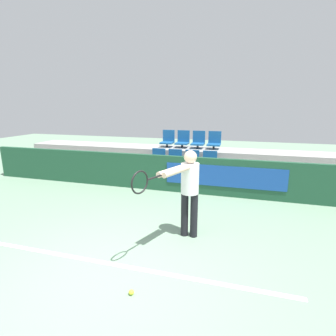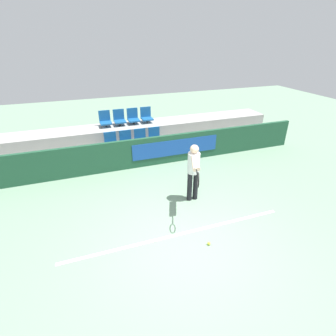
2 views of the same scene
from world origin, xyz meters
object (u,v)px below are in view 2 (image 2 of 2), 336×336
object	(u,v)px
stadium_chair_0	(111,142)
stadium_chair_1	(126,140)
stadium_chair_3	(155,137)
stadium_chair_5	(119,119)
stadium_chair_7	(146,116)
tennis_player	(194,169)
stadium_chair_4	(105,120)
tennis_ball	(209,244)
stadium_chair_2	(141,139)
stadium_chair_6	(133,117)

from	to	relation	value
stadium_chair_0	stadium_chair_1	size ratio (longest dim) A/B	1.00
stadium_chair_0	stadium_chair_3	size ratio (longest dim) A/B	1.00
stadium_chair_5	stadium_chair_7	size ratio (longest dim) A/B	1.00
stadium_chair_7	tennis_player	bearing A→B (deg)	-89.48
stadium_chair_4	tennis_ball	size ratio (longest dim) A/B	8.39
stadium_chair_0	stadium_chair_4	world-z (taller)	stadium_chair_4
stadium_chair_4	stadium_chair_7	distance (m)	1.55
stadium_chair_2	tennis_player	world-z (taller)	tennis_player
stadium_chair_0	stadium_chair_5	world-z (taller)	stadium_chair_5
stadium_chair_2	tennis_player	bearing A→B (deg)	-80.07
stadium_chair_7	tennis_ball	bearing A→B (deg)	-92.99
stadium_chair_3	stadium_chair_6	size ratio (longest dim) A/B	1.00
stadium_chair_5	stadium_chair_6	distance (m)	0.52
stadium_chair_0	tennis_ball	world-z (taller)	stadium_chair_0
stadium_chair_1	tennis_ball	size ratio (longest dim) A/B	8.39
stadium_chair_5	stadium_chair_7	bearing A→B (deg)	0.00
tennis_player	tennis_ball	bearing A→B (deg)	-81.14
stadium_chair_3	stadium_chair_0	bearing A→B (deg)	180.00
stadium_chair_4	stadium_chair_6	distance (m)	1.03
stadium_chair_0	stadium_chair_7	world-z (taller)	stadium_chair_7
stadium_chair_3	tennis_player	world-z (taller)	tennis_player
stadium_chair_0	stadium_chair_7	distance (m)	1.94
stadium_chair_7	tennis_ball	xyz separation A→B (m)	(-0.31, -5.86, -1.12)
stadium_chair_3	stadium_chair_4	xyz separation A→B (m)	(-1.55, 1.08, 0.46)
stadium_chair_4	stadium_chair_5	bearing A→B (deg)	0.00
tennis_ball	tennis_player	bearing A→B (deg)	77.90
stadium_chair_2	stadium_chair_7	xyz separation A→B (m)	(0.52, 1.08, 0.46)
stadium_chair_6	stadium_chair_7	size ratio (longest dim) A/B	1.00
stadium_chair_7	tennis_player	world-z (taller)	tennis_player
tennis_ball	stadium_chair_6	bearing A→B (deg)	92.05
stadium_chair_5	stadium_chair_3	bearing A→B (deg)	-46.23
stadium_chair_2	stadium_chair_6	xyz separation A→B (m)	(0.00, 1.08, 0.46)
stadium_chair_7	stadium_chair_2	bearing A→B (deg)	-115.59
stadium_chair_7	tennis_player	distance (m)	4.26
stadium_chair_2	stadium_chair_4	size ratio (longest dim) A/B	1.00
stadium_chair_6	tennis_ball	distance (m)	5.97
stadium_chair_2	stadium_chair_6	bearing A→B (deg)	90.00
stadium_chair_6	stadium_chair_0	bearing A→B (deg)	-133.77
stadium_chair_4	stadium_chair_5	distance (m)	0.52
stadium_chair_0	stadium_chair_1	xyz separation A→B (m)	(0.52, 0.00, 0.00)
stadium_chair_3	stadium_chair_5	xyz separation A→B (m)	(-1.03, 1.08, 0.46)
stadium_chair_6	stadium_chair_7	xyz separation A→B (m)	(0.52, 0.00, 0.00)
tennis_player	stadium_chair_3	bearing A→B (deg)	111.65
stadium_chair_3	stadium_chair_7	xyz separation A→B (m)	(0.00, 1.08, 0.46)
stadium_chair_3	tennis_ball	bearing A→B (deg)	-93.67
stadium_chair_3	stadium_chair_7	world-z (taller)	stadium_chair_7
stadium_chair_3	stadium_chair_4	distance (m)	1.94
stadium_chair_4	stadium_chair_2	bearing A→B (deg)	-46.23
stadium_chair_0	stadium_chair_4	size ratio (longest dim) A/B	1.00
stadium_chair_4	stadium_chair_6	bearing A→B (deg)	0.00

